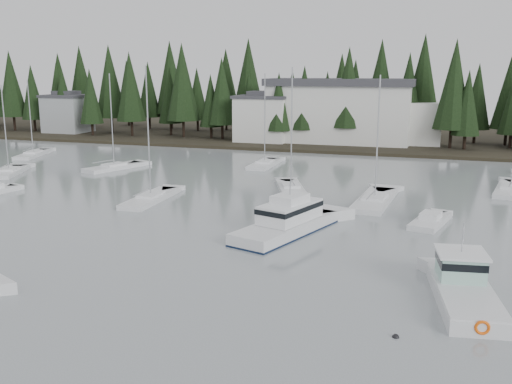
% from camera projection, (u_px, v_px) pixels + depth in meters
% --- Properties ---
extents(far_shore_land, '(240.00, 54.00, 1.00)m').
position_uv_depth(far_shore_land, '(377.00, 136.00, 112.53)').
color(far_shore_land, black).
rests_on(far_shore_land, ground).
extents(conifer_treeline, '(200.00, 22.00, 20.00)m').
position_uv_depth(conifer_treeline, '(370.00, 143.00, 102.30)').
color(conifer_treeline, black).
rests_on(conifer_treeline, ground).
extents(house_west, '(9.54, 7.42, 8.75)m').
position_uv_depth(house_west, '(263.00, 117.00, 100.28)').
color(house_west, silver).
rests_on(house_west, ground).
extents(house_far_west, '(8.48, 7.42, 8.25)m').
position_uv_depth(house_far_west, '(68.00, 113.00, 114.93)').
color(house_far_west, '#999EA0').
rests_on(house_far_west, ground).
extents(harbor_inn, '(29.50, 11.50, 10.90)m').
position_uv_depth(harbor_inn, '(352.00, 112.00, 98.59)').
color(harbor_inn, silver).
rests_on(harbor_inn, ground).
extents(cabin_cruiser_center, '(6.71, 11.68, 4.79)m').
position_uv_depth(cabin_cruiser_center, '(287.00, 224.00, 45.79)').
color(cabin_cruiser_center, silver).
rests_on(cabin_cruiser_center, ground).
extents(lobster_boat_teal, '(4.35, 9.06, 4.84)m').
position_uv_depth(lobster_boat_teal, '(463.00, 291.00, 32.33)').
color(lobster_boat_teal, silver).
rests_on(lobster_boat_teal, ground).
extents(sailboat_0, '(5.07, 9.68, 11.94)m').
position_uv_depth(sailboat_0, '(33.00, 155.00, 87.02)').
color(sailboat_0, silver).
rests_on(sailboat_0, ground).
extents(sailboat_1, '(2.71, 8.62, 12.96)m').
position_uv_depth(sailboat_1, '(265.00, 165.00, 78.01)').
color(sailboat_1, silver).
rests_on(sailboat_1, ground).
extents(sailboat_2, '(5.27, 9.02, 12.96)m').
position_uv_depth(sailboat_2, '(114.00, 168.00, 75.47)').
color(sailboat_2, silver).
rests_on(sailboat_2, ground).
extents(sailboat_5, '(3.70, 11.15, 12.96)m').
position_uv_depth(sailboat_5, '(375.00, 202.00, 56.44)').
color(sailboat_5, silver).
rests_on(sailboat_5, ground).
extents(sailboat_6, '(5.39, 8.64, 13.71)m').
position_uv_depth(sailboat_6, '(291.00, 190.00, 62.01)').
color(sailboat_6, silver).
rests_on(sailboat_6, ground).
extents(sailboat_9, '(5.70, 8.76, 11.62)m').
position_uv_depth(sailboat_9, '(9.00, 173.00, 72.05)').
color(sailboat_9, silver).
rests_on(sailboat_9, ground).
extents(sailboat_10, '(4.45, 9.92, 13.55)m').
position_uv_depth(sailboat_10, '(511.00, 191.00, 61.47)').
color(sailboat_10, silver).
rests_on(sailboat_10, ground).
extents(sailboat_11, '(2.90, 9.54, 13.83)m').
position_uv_depth(sailboat_11, '(151.00, 200.00, 57.30)').
color(sailboat_11, silver).
rests_on(sailboat_11, ground).
extents(runabout_1, '(3.58, 6.66, 1.42)m').
position_uv_depth(runabout_1, '(430.00, 223.00, 48.56)').
color(runabout_1, silver).
rests_on(runabout_1, ground).
extents(mooring_buoy_dark, '(0.35, 0.35, 0.35)m').
position_uv_depth(mooring_buoy_dark, '(396.00, 337.00, 28.01)').
color(mooring_buoy_dark, black).
rests_on(mooring_buoy_dark, ground).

